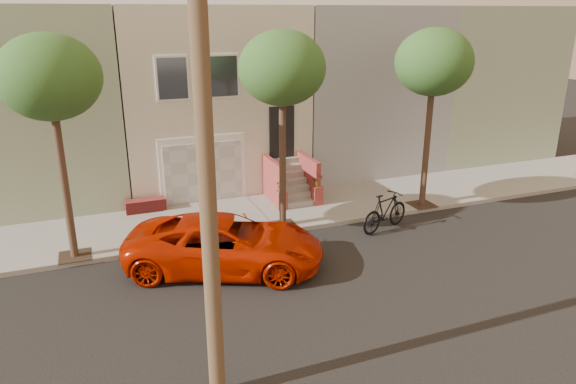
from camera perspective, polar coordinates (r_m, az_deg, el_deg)
name	(u,v)px	position (r m, az deg, el deg)	size (l,w,h in m)	color
ground	(299,288)	(14.13, 1.25, -10.39)	(90.00, 90.00, 0.00)	black
sidewalk	(242,216)	(18.68, -5.01, -2.64)	(40.00, 3.70, 0.15)	gray
house_row	(201,92)	(23.29, -9.41, 10.59)	(33.10, 11.70, 7.00)	beige
tree_left	(49,79)	(15.38, -24.39, 11.09)	(2.70, 2.57, 6.30)	#2D2116
tree_mid	(282,69)	(16.40, -0.63, 13.11)	(2.70, 2.57, 6.30)	#2D2116
tree_right	(434,63)	(19.04, 15.51, 13.26)	(2.70, 2.57, 6.30)	#2D2116
pickup_truck	(225,244)	(14.91, -6.78, -5.59)	(2.53, 5.48, 1.52)	#BA1A00
motorcycle	(385,212)	(17.75, 10.47, -2.09)	(0.61, 2.16, 1.30)	black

